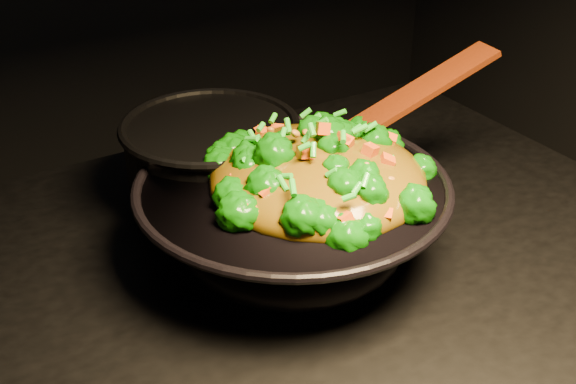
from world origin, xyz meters
TOP-DOWN VIEW (x-y plane):
  - wok at (0.10, 0.08)m, footprint 0.47×0.47m
  - stir_fry at (0.13, 0.07)m, footprint 0.31×0.31m
  - spatula at (0.28, 0.11)m, footprint 0.28×0.07m
  - back_pot at (0.07, 0.23)m, footprint 0.29×0.29m

SIDE VIEW (x-z plane):
  - wok at x=0.10m, z-range 0.90..1.00m
  - back_pot at x=0.07m, z-range 0.90..1.03m
  - stir_fry at x=0.13m, z-range 1.00..1.09m
  - spatula at x=0.28m, z-range 0.99..1.11m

